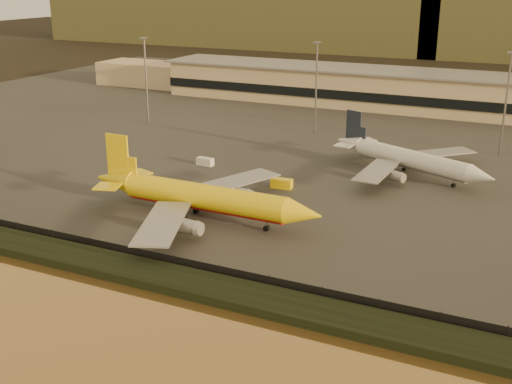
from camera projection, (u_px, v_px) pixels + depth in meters
ground at (205, 238)px, 110.35m from camera, size 900.00×900.00×0.00m
embankment at (149, 274)px, 95.61m from camera, size 320.00×7.00×1.40m
tarmac at (364, 126)px, 191.43m from camera, size 320.00×220.00×0.20m
perimeter_fence at (163, 260)px, 98.83m from camera, size 300.00×0.05×2.20m
terminal_building at (349, 86)px, 221.46m from camera, size 202.00×25.00×12.60m
apron_light_masts at (402, 88)px, 163.19m from camera, size 152.20×12.20×25.40m
dhl_cargo_jet at (201, 197)px, 117.22m from camera, size 46.87×46.08×14.04m
white_narrowbody_jet at (409, 159)px, 143.48m from camera, size 39.89×37.69×12.05m
gse_vehicle_yellow at (282, 183)px, 135.35m from camera, size 4.58×2.31×2.00m
gse_vehicle_white at (205, 162)px, 151.45m from camera, size 4.11×2.04×1.80m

